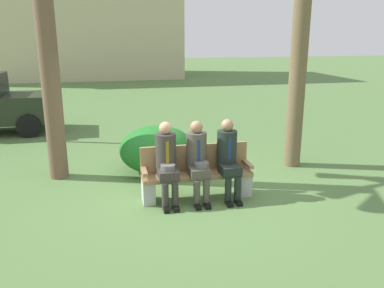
% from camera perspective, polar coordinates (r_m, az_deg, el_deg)
% --- Properties ---
extents(ground_plane, '(80.00, 80.00, 0.00)m').
position_cam_1_polar(ground_plane, '(6.98, -0.53, -7.40)').
color(ground_plane, '#54783F').
extents(park_bench, '(1.87, 0.44, 0.90)m').
position_cam_1_polar(park_bench, '(6.80, 0.63, -4.25)').
color(park_bench, '#99754C').
rests_on(park_bench, ground).
extents(seated_man_left, '(0.34, 0.72, 1.36)m').
position_cam_1_polar(seated_man_left, '(6.48, -3.65, -2.20)').
color(seated_man_left, '#38332D').
rests_on(seated_man_left, ground).
extents(seated_man_middle, '(0.34, 0.72, 1.35)m').
position_cam_1_polar(seated_man_middle, '(6.57, 0.82, -1.94)').
color(seated_man_middle, '#4C473D').
rests_on(seated_man_middle, ground).
extents(seated_man_right, '(0.34, 0.72, 1.35)m').
position_cam_1_polar(seated_man_right, '(6.71, 5.21, -1.58)').
color(seated_man_right, '#1E2823').
rests_on(seated_man_right, ground).
extents(shrub_near_bench, '(1.51, 1.38, 0.94)m').
position_cam_1_polar(shrub_near_bench, '(8.05, -5.08, -0.75)').
color(shrub_near_bench, '#206A24').
rests_on(shrub_near_bench, ground).
extents(street_lamp, '(0.24, 0.24, 3.64)m').
position_cam_1_polar(street_lamp, '(10.67, -20.10, 11.98)').
color(street_lamp, black).
rests_on(street_lamp, ground).
extents(building_backdrop, '(15.12, 6.65, 8.50)m').
position_cam_1_polar(building_backdrop, '(27.51, -18.19, 18.06)').
color(building_backdrop, '#C4BA91').
rests_on(building_backdrop, ground).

